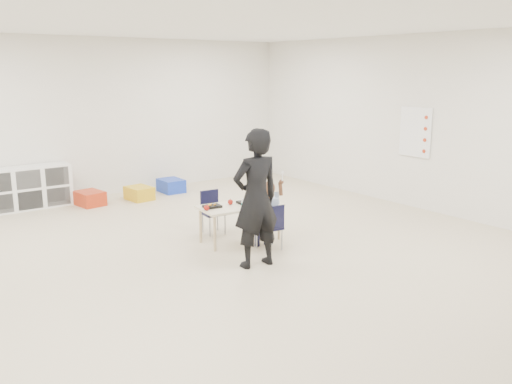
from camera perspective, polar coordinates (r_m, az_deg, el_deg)
room at (r=5.99m, az=-2.36°, el=4.66°), size 9.00×9.02×2.80m
table at (r=7.22m, az=-1.69°, el=-3.23°), size 1.13×0.65×0.50m
chair_near at (r=6.88m, az=1.40°, el=-3.67°), size 0.32×0.30×0.60m
chair_far at (r=7.56m, az=-4.49°, el=-2.17°), size 0.32×0.30×0.60m
child at (r=6.83m, az=1.41°, el=-2.29°), size 0.44×0.44×0.94m
lunch_tray_near at (r=7.24m, az=-1.08°, el=-1.06°), size 0.24×0.18×0.03m
lunch_tray_far at (r=7.04m, az=-4.64°, el=-1.52°), size 0.24×0.18×0.03m
milk_carton at (r=7.07m, az=-1.16°, el=-1.13°), size 0.08×0.08×0.10m
bread_roll at (r=7.18m, az=0.69°, el=-1.04°), size 0.09×0.09×0.07m
apple_near at (r=7.16m, az=-2.72°, el=-1.06°), size 0.07×0.07×0.07m
apple_far at (r=6.89m, az=-5.23°, el=-1.67°), size 0.07×0.07×0.07m
cubby_shelf at (r=9.62m, az=-23.02°, el=0.40°), size 1.40×0.40×0.70m
rules_poster at (r=9.21m, az=16.43°, el=6.08°), size 0.02×0.60×0.80m
adult at (r=6.17m, az=-0.01°, el=-0.71°), size 0.61×0.43×1.61m
bin_red at (r=9.55m, az=-17.10°, el=-0.64°), size 0.45×0.54×0.24m
bin_yellow at (r=9.74m, az=-12.19°, el=-0.12°), size 0.42×0.51×0.23m
bin_blue at (r=10.24m, az=-8.93°, el=0.67°), size 0.39×0.50×0.24m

